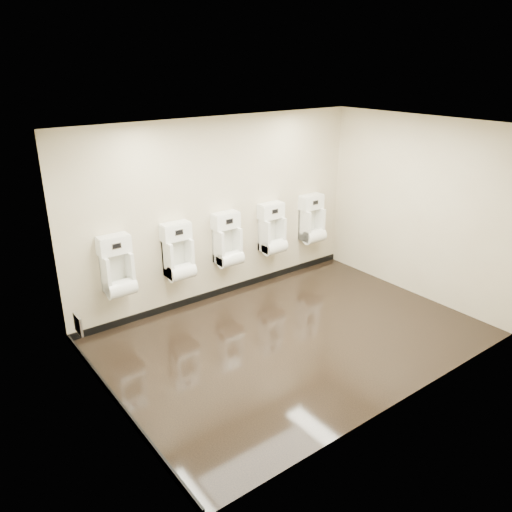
% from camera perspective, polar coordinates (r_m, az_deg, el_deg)
% --- Properties ---
extents(ground, '(5.00, 3.50, 0.00)m').
position_cam_1_polar(ground, '(6.93, 4.28, -9.27)').
color(ground, black).
rests_on(ground, ground).
extents(ceiling, '(5.00, 3.50, 0.00)m').
position_cam_1_polar(ceiling, '(6.00, 5.03, 14.35)').
color(ceiling, white).
extents(back_wall, '(5.00, 0.02, 2.80)m').
position_cam_1_polar(back_wall, '(7.66, -4.06, 5.24)').
color(back_wall, beige).
rests_on(back_wall, ground).
extents(front_wall, '(5.00, 0.02, 2.80)m').
position_cam_1_polar(front_wall, '(5.25, 17.31, -3.58)').
color(front_wall, beige).
rests_on(front_wall, ground).
extents(left_wall, '(0.02, 3.50, 2.80)m').
position_cam_1_polar(left_wall, '(5.15, -16.88, -4.06)').
color(left_wall, beige).
rests_on(left_wall, ground).
extents(right_wall, '(0.02, 3.50, 2.80)m').
position_cam_1_polar(right_wall, '(8.13, 18.05, 5.19)').
color(right_wall, beige).
rests_on(right_wall, ground).
extents(tile_overlay_left, '(0.01, 3.50, 2.80)m').
position_cam_1_polar(tile_overlay_left, '(5.15, -16.82, -4.05)').
color(tile_overlay_left, white).
rests_on(tile_overlay_left, ground).
extents(skirting_back, '(5.00, 0.02, 0.10)m').
position_cam_1_polar(skirting_back, '(8.13, -3.76, -3.95)').
color(skirting_back, black).
rests_on(skirting_back, ground).
extents(skirting_left, '(0.02, 3.50, 0.10)m').
position_cam_1_polar(skirting_left, '(5.84, -15.29, -16.08)').
color(skirting_left, black).
rests_on(skirting_left, ground).
extents(access_panel, '(0.04, 0.25, 0.25)m').
position_cam_1_polar(access_panel, '(6.58, -19.66, -7.38)').
color(access_panel, '#9E9EA3').
rests_on(access_panel, left_wall).
extents(urinal_0, '(0.44, 0.33, 0.82)m').
position_cam_1_polar(urinal_0, '(6.96, -15.52, -1.62)').
color(urinal_0, white).
rests_on(urinal_0, back_wall).
extents(urinal_1, '(0.44, 0.33, 0.82)m').
position_cam_1_polar(urinal_1, '(7.30, -8.84, 0.05)').
color(urinal_1, white).
rests_on(urinal_1, back_wall).
extents(urinal_2, '(0.44, 0.33, 0.82)m').
position_cam_1_polar(urinal_2, '(7.71, -3.26, 1.45)').
color(urinal_2, white).
rests_on(urinal_2, back_wall).
extents(urinal_3, '(0.44, 0.33, 0.82)m').
position_cam_1_polar(urinal_3, '(8.20, 1.88, 2.72)').
color(urinal_3, white).
rests_on(urinal_3, back_wall).
extents(urinal_4, '(0.44, 0.33, 0.82)m').
position_cam_1_polar(urinal_4, '(8.76, 6.44, 3.83)').
color(urinal_4, white).
rests_on(urinal_4, back_wall).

